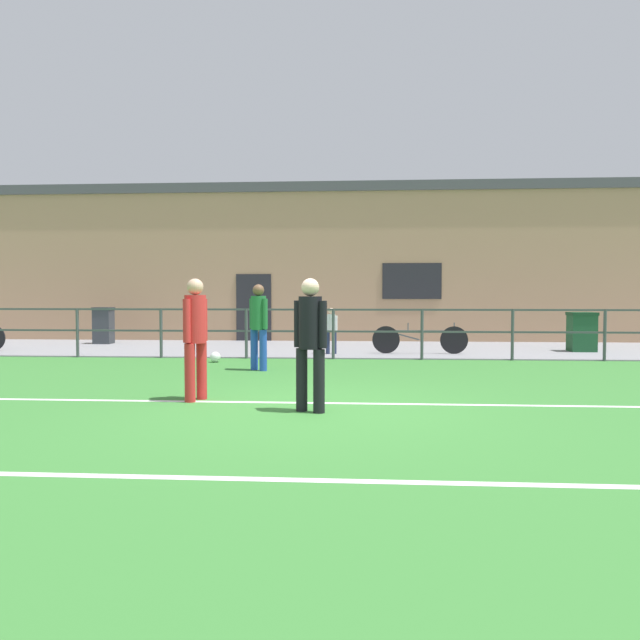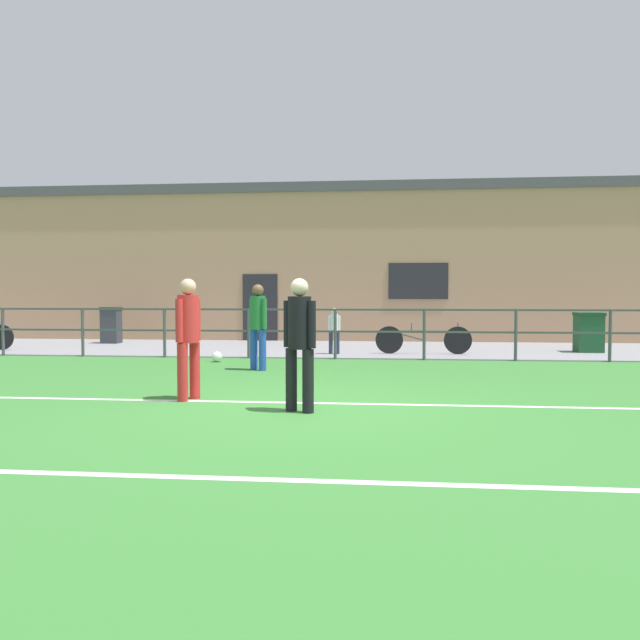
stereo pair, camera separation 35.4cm
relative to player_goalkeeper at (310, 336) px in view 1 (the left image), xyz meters
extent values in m
cube|color=#387A33|center=(0.01, 0.15, -0.97)|extent=(60.00, 44.00, 0.04)
cube|color=white|center=(0.01, 0.61, -0.95)|extent=(36.00, 0.11, 0.00)
cube|color=white|center=(0.01, -2.78, -0.95)|extent=(36.00, 0.11, 0.00)
cube|color=gray|center=(0.01, 8.65, -0.94)|extent=(48.00, 5.00, 0.02)
cylinder|color=#474C51|center=(-5.99, 6.15, -0.38)|extent=(0.07, 0.07, 1.15)
cylinder|color=#474C51|center=(-3.99, 6.15, -0.38)|extent=(0.07, 0.07, 1.15)
cylinder|color=#474C51|center=(-1.99, 6.15, -0.38)|extent=(0.07, 0.07, 1.15)
cylinder|color=#474C51|center=(0.01, 6.15, -0.38)|extent=(0.07, 0.07, 1.15)
cylinder|color=#474C51|center=(2.01, 6.15, -0.38)|extent=(0.07, 0.07, 1.15)
cylinder|color=#474C51|center=(4.01, 6.15, -0.38)|extent=(0.07, 0.07, 1.15)
cylinder|color=#474C51|center=(6.01, 6.15, -0.38)|extent=(0.07, 0.07, 1.15)
cube|color=#474C51|center=(0.01, 6.15, 0.17)|extent=(36.00, 0.04, 0.04)
cube|color=#474C51|center=(0.01, 6.15, -0.32)|extent=(36.00, 0.04, 0.04)
cube|color=tan|center=(0.01, 12.35, 1.37)|extent=(28.00, 2.40, 4.64)
cube|color=#232328|center=(-2.71, 11.13, 0.10)|extent=(1.10, 0.04, 2.10)
cube|color=#232328|center=(2.19, 11.13, 0.92)|extent=(1.80, 0.04, 1.10)
cube|color=#4C4C51|center=(0.01, 12.35, 3.84)|extent=(28.00, 2.56, 0.30)
cylinder|color=black|center=(-0.11, 0.05, -0.56)|extent=(0.15, 0.15, 0.80)
cylinder|color=black|center=(0.11, -0.05, -0.56)|extent=(0.15, 0.15, 0.80)
cylinder|color=black|center=(0.00, 0.00, 0.17)|extent=(0.29, 0.29, 0.66)
sphere|color=beige|center=(0.00, 0.00, 0.61)|extent=(0.23, 0.23, 0.23)
cylinder|color=black|center=(-0.16, 0.07, 0.15)|extent=(0.10, 0.10, 0.59)
cylinder|color=black|center=(0.16, -0.07, 0.15)|extent=(0.10, 0.10, 0.59)
cylinder|color=red|center=(-1.71, 0.58, -0.55)|extent=(0.15, 0.15, 0.81)
cylinder|color=red|center=(-1.61, 0.82, -0.55)|extent=(0.15, 0.15, 0.81)
cylinder|color=red|center=(-1.66, 0.70, 0.18)|extent=(0.30, 0.30, 0.67)
sphere|color=tan|center=(-1.66, 0.70, 0.63)|extent=(0.23, 0.23, 0.23)
cylinder|color=red|center=(-1.73, 0.54, 0.17)|extent=(0.11, 0.11, 0.60)
cylinder|color=red|center=(-1.59, 0.86, 0.17)|extent=(0.11, 0.11, 0.60)
cylinder|color=blue|center=(-1.25, 3.97, -0.56)|extent=(0.14, 0.14, 0.79)
cylinder|color=blue|center=(-1.45, 4.12, -0.56)|extent=(0.14, 0.14, 0.79)
cylinder|color=#237038|center=(-1.35, 4.04, 0.16)|extent=(0.29, 0.29, 0.65)
sphere|color=brown|center=(-1.35, 4.04, 0.60)|extent=(0.22, 0.22, 0.22)
cylinder|color=#237038|center=(-1.20, 3.94, 0.15)|extent=(0.10, 0.10, 0.59)
cylinder|color=#237038|center=(-1.49, 4.15, 0.15)|extent=(0.10, 0.10, 0.59)
sphere|color=white|center=(-2.52, 5.34, -0.84)|extent=(0.23, 0.23, 0.23)
cylinder|color=#232D4C|center=(-0.01, 7.15, -0.67)|extent=(0.10, 0.10, 0.53)
cylinder|color=#232D4C|center=(-0.17, 7.12, -0.67)|extent=(0.10, 0.10, 0.53)
cylinder|color=white|center=(-0.09, 7.14, -0.18)|extent=(0.20, 0.20, 0.44)
sphere|color=beige|center=(-0.09, 7.14, 0.11)|extent=(0.15, 0.15, 0.15)
cylinder|color=white|center=(0.03, 7.16, -0.20)|extent=(0.07, 0.07, 0.39)
cylinder|color=white|center=(-0.20, 7.12, -0.20)|extent=(0.07, 0.07, 0.39)
cylinder|color=black|center=(1.25, 7.35, -0.60)|extent=(0.67, 0.04, 0.67)
cylinder|color=black|center=(2.91, 7.35, -0.60)|extent=(0.67, 0.04, 0.67)
cube|color=#4C5156|center=(2.08, 7.35, -0.38)|extent=(1.29, 0.04, 0.04)
cube|color=#4C5156|center=(1.67, 7.35, -0.49)|extent=(0.81, 0.03, 0.24)
cylinder|color=#4C5156|center=(1.79, 7.35, -0.28)|extent=(0.03, 0.03, 0.20)
cylinder|color=#4C5156|center=(2.91, 7.35, -0.31)|extent=(0.03, 0.03, 0.28)
cube|color=#194C28|center=(6.25, 8.21, -0.48)|extent=(0.61, 0.52, 0.92)
cube|color=#143D20|center=(6.25, 8.21, 0.02)|extent=(0.65, 0.55, 0.08)
cube|color=#33383D|center=(-6.92, 9.70, -0.44)|extent=(0.51, 0.43, 0.99)
cube|color=#282C30|center=(-6.92, 9.70, 0.10)|extent=(0.54, 0.46, 0.08)
camera|label=1|loc=(0.63, -7.51, 0.53)|focal=33.84mm
camera|label=2|loc=(0.98, -7.48, 0.53)|focal=33.84mm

